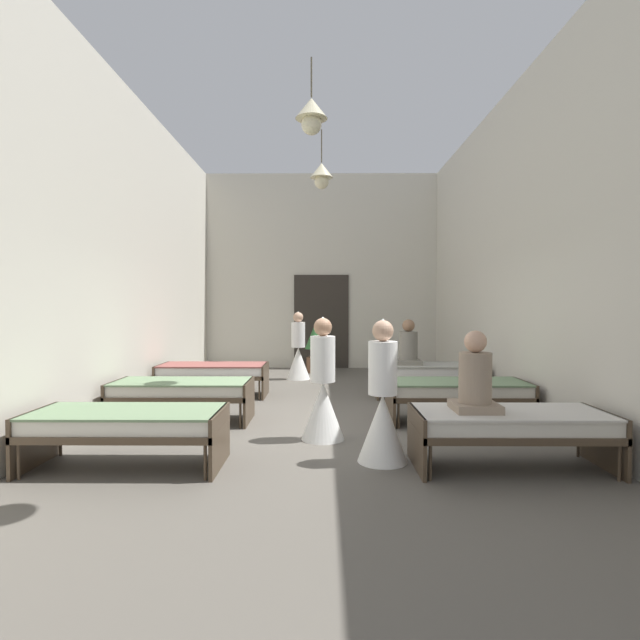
{
  "coord_description": "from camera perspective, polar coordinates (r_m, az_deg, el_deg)",
  "views": [
    {
      "loc": [
        0.05,
        -6.71,
        1.62
      ],
      "look_at": [
        0.0,
        0.95,
        1.39
      ],
      "focal_mm": 27.27,
      "sensor_mm": 36.0,
      "label": 1
    }
  ],
  "objects": [
    {
      "name": "bed_left_row_1",
      "position": [
        7.09,
        -15.86,
        -7.94
      ],
      "size": [
        1.9,
        0.84,
        0.57
      ],
      "color": "#473828",
      "rests_on": "ground"
    },
    {
      "name": "bed_right_row_2",
      "position": [
        8.88,
        12.54,
        -5.95
      ],
      "size": [
        1.9,
        0.84,
        0.57
      ],
      "color": "#473828",
      "rests_on": "ground"
    },
    {
      "name": "bed_right_row_1",
      "position": [
        7.06,
        15.81,
        -7.98
      ],
      "size": [
        1.9,
        0.84,
        0.57
      ],
      "color": "#473828",
      "rests_on": "ground"
    },
    {
      "name": "bed_left_row_2",
      "position": [
        8.91,
        -12.42,
        -5.93
      ],
      "size": [
        1.9,
        0.84,
        0.57
      ],
      "color": "#473828",
      "rests_on": "ground"
    },
    {
      "name": "potted_plant",
      "position": [
        11.69,
        -0.58,
        -2.98
      ],
      "size": [
        0.49,
        0.49,
        1.17
      ],
      "color": "brown",
      "rests_on": "ground"
    },
    {
      "name": "nurse_mid_aisle",
      "position": [
        5.15,
        7.35,
        -10.53
      ],
      "size": [
        0.52,
        0.52,
        1.49
      ],
      "rotation": [
        0.0,
        0.0,
        4.57
      ],
      "color": "white",
      "rests_on": "ground"
    },
    {
      "name": "bed_left_row_0",
      "position": [
        5.33,
        -21.7,
        -11.23
      ],
      "size": [
        1.9,
        0.84,
        0.57
      ],
      "color": "#473828",
      "rests_on": "ground"
    },
    {
      "name": "patient_seated_primary",
      "position": [
        8.76,
        10.33,
        -3.22
      ],
      "size": [
        0.44,
        0.44,
        0.8
      ],
      "color": "slate",
      "rests_on": "bed_right_row_2"
    },
    {
      "name": "nurse_near_aisle",
      "position": [
        5.94,
        0.33,
        -8.87
      ],
      "size": [
        0.52,
        0.52,
        1.49
      ],
      "rotation": [
        0.0,
        0.0,
        4.65
      ],
      "color": "white",
      "rests_on": "ground"
    },
    {
      "name": "bed_right_row_0",
      "position": [
        5.29,
        21.4,
        -11.32
      ],
      "size": [
        1.9,
        0.84,
        0.57
      ],
      "color": "#473828",
      "rests_on": "ground"
    },
    {
      "name": "room_shell",
      "position": [
        8.04,
        0.02,
        8.04
      ],
      "size": [
        6.32,
        11.84,
        5.0
      ],
      "color": "beige",
      "rests_on": "ground"
    },
    {
      "name": "nurse_far_aisle",
      "position": [
        10.68,
        -2.57,
        -4.13
      ],
      "size": [
        0.52,
        0.52,
        1.49
      ],
      "rotation": [
        0.0,
        0.0,
        5.57
      ],
      "color": "white",
      "rests_on": "ground"
    },
    {
      "name": "ground_plane",
      "position": [
        6.91,
        -0.06,
        -12.26
      ],
      "size": [
        6.52,
        12.24,
        0.1
      ],
      "primitive_type": "cube",
      "color": "#59544C"
    },
    {
      "name": "patient_seated_secondary",
      "position": [
        5.1,
        17.74,
        -6.85
      ],
      "size": [
        0.44,
        0.44,
        0.8
      ],
      "color": "gray",
      "rests_on": "bed_right_row_0"
    }
  ]
}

